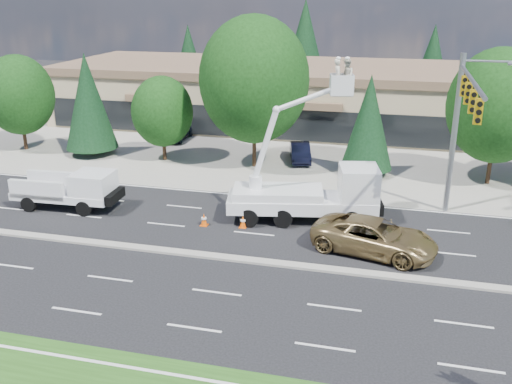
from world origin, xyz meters
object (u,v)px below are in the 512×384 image
(signal_mast, at_px, (461,116))
(bucket_truck, at_px, (315,188))
(minivan, at_px, (374,237))
(utility_pickup, at_px, (72,193))

(signal_mast, height_order, bucket_truck, signal_mast)
(signal_mast, relative_size, minivan, 1.68)
(bucket_truck, relative_size, minivan, 1.49)
(bucket_truck, distance_m, minivan, 4.99)
(signal_mast, bearing_deg, bucket_truck, -170.72)
(utility_pickup, bearing_deg, signal_mast, 5.03)
(utility_pickup, bearing_deg, bucket_truck, 4.13)
(utility_pickup, relative_size, minivan, 1.00)
(signal_mast, xyz_separation_m, bucket_truck, (-7.27, -1.19, -4.14))
(signal_mast, relative_size, utility_pickup, 1.69)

